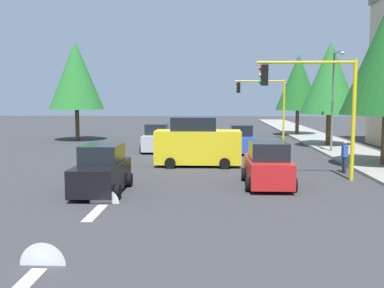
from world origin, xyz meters
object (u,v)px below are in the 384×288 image
object	(u,v)px
tree_opposite_side	(76,75)
pedestrian_crossing	(345,156)
street_lamp_curbside	(335,90)
delivery_van_yellow	(197,143)
traffic_signal_far_left	(264,97)
tree_roadside_mid	(330,78)
car_blue	(241,140)
car_silver	(157,139)
traffic_signal_near_left	(315,95)
car_black	(102,171)
car_red	(268,166)
tree_roadside_far	(298,82)

from	to	relation	value
tree_opposite_side	pedestrian_crossing	xyz separation A→B (m)	(16.03, 18.74, -4.83)
street_lamp_curbside	delivery_van_yellow	world-z (taller)	street_lamp_curbside
traffic_signal_far_left	tree_roadside_mid	distance (m)	7.55
car_blue	pedestrian_crossing	xyz separation A→B (m)	(8.00, 4.76, 0.01)
tree_opposite_side	car_silver	size ratio (longest dim) A/B	2.28
delivery_van_yellow	car_silver	distance (m)	7.20
traffic_signal_near_left	car_black	size ratio (longest dim) A/B	1.40
tree_roadside_mid	car_black	distance (m)	22.26
tree_opposite_side	car_blue	distance (m)	16.84
traffic_signal_near_left	tree_roadside_mid	distance (m)	14.71
delivery_van_yellow	car_red	xyz separation A→B (m)	(5.53, 3.27, -0.39)
traffic_signal_near_left	car_black	distance (m)	10.23
tree_roadside_far	car_silver	world-z (taller)	tree_roadside_far
car_blue	pedestrian_crossing	bearing A→B (deg)	30.74
tree_roadside_mid	tree_roadside_far	bearing A→B (deg)	-177.14
traffic_signal_far_left	car_blue	xyz separation A→B (m)	(10.02, -2.67, -2.96)
tree_opposite_side	pedestrian_crossing	world-z (taller)	tree_opposite_side
traffic_signal_far_left	delivery_van_yellow	xyz separation A→B (m)	(16.00, -5.53, -2.57)
car_blue	car_red	size ratio (longest dim) A/B	1.01
delivery_van_yellow	pedestrian_crossing	xyz separation A→B (m)	(2.03, 7.62, -0.37)
delivery_van_yellow	car_black	bearing A→B (deg)	-27.45
car_blue	car_silver	distance (m)	5.99
pedestrian_crossing	car_red	bearing A→B (deg)	-51.13
traffic_signal_far_left	car_silver	bearing A→B (deg)	-42.25
traffic_signal_near_left	car_red	distance (m)	4.14
street_lamp_curbside	car_blue	distance (m)	7.12
street_lamp_curbside	traffic_signal_near_left	bearing A→B (deg)	-20.06
car_black	car_red	world-z (taller)	same
delivery_van_yellow	pedestrian_crossing	distance (m)	7.89
car_blue	car_red	distance (m)	11.51
tree_roadside_far	pedestrian_crossing	xyz separation A→B (m)	(22.03, -1.76, -4.36)
car_red	pedestrian_crossing	xyz separation A→B (m)	(-3.50, 4.35, 0.01)
car_black	car_red	size ratio (longest dim) A/B	1.04
traffic_signal_far_left	pedestrian_crossing	bearing A→B (deg)	6.60
car_black	tree_roadside_mid	bearing A→B (deg)	141.58
tree_roadside_far	street_lamp_curbside	bearing A→B (deg)	-1.19
street_lamp_curbside	car_red	bearing A→B (deg)	-27.51
car_red	tree_opposite_side	bearing A→B (deg)	-143.60
street_lamp_curbside	delivery_van_yellow	bearing A→B (deg)	-58.27
car_blue	car_silver	size ratio (longest dim) A/B	1.02
tree_roadside_mid	car_black	xyz separation A→B (m)	(17.09, -13.56, -4.41)
delivery_van_yellow	car_silver	xyz separation A→B (m)	(-6.49, -3.11, -0.39)
tree_opposite_side	delivery_van_yellow	distance (m)	18.43
street_lamp_curbside	car_black	world-z (taller)	street_lamp_curbside
tree_roadside_mid	pedestrian_crossing	xyz separation A→B (m)	(12.03, -2.26, -4.40)
traffic_signal_far_left	delivery_van_yellow	world-z (taller)	traffic_signal_far_left
car_red	pedestrian_crossing	size ratio (longest dim) A/B	2.27
tree_roadside_mid	tree_roadside_far	size ratio (longest dim) A/B	1.01
tree_roadside_far	delivery_van_yellow	world-z (taller)	tree_roadside_far
traffic_signal_near_left	delivery_van_yellow	xyz separation A→B (m)	(-4.00, -5.57, -2.71)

